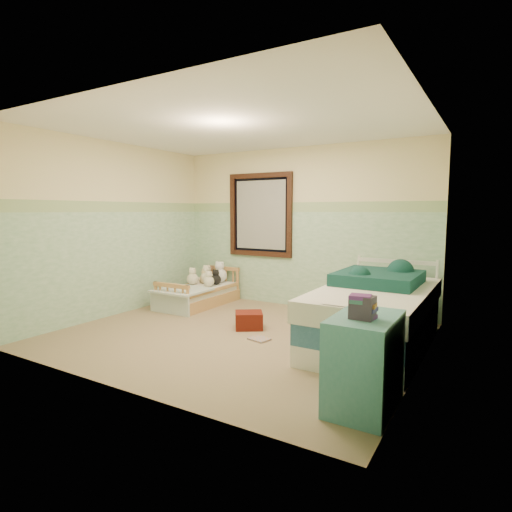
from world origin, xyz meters
The scene contains 30 objects.
floor centered at (0.00, 0.00, -0.01)m, with size 4.20×3.60×0.02m, color #7F6D51.
ceiling centered at (0.00, 0.00, 2.51)m, with size 4.20×3.60×0.02m, color white.
wall_back centered at (0.00, 1.80, 1.25)m, with size 4.20×0.04×2.50m, color beige.
wall_front centered at (0.00, -1.80, 1.25)m, with size 4.20×0.04×2.50m, color beige.
wall_left centered at (-2.10, 0.00, 1.25)m, with size 0.04×3.60×2.50m, color beige.
wall_right centered at (2.10, 0.00, 1.25)m, with size 0.04×3.60×2.50m, color beige.
wainscot_mint centered at (0.00, 1.79, 0.75)m, with size 4.20×0.01×1.50m, color #78AB84.
border_strip centered at (0.00, 1.79, 1.57)m, with size 4.20×0.01×0.15m, color #588657.
window_frame centered at (-0.70, 1.76, 1.45)m, with size 1.16×0.06×1.36m, color black.
window_blinds centered at (-0.70, 1.77, 1.45)m, with size 0.92×0.01×1.12m, color #B4B4B2.
toddler_bed_frame centered at (-1.43, 1.05, 0.09)m, with size 0.68×1.37×0.18m, color #B97E4A.
toddler_mattress centered at (-1.43, 1.05, 0.24)m, with size 0.63×1.31×0.12m, color white.
patchwork_quilt centered at (-1.43, 0.62, 0.31)m, with size 0.74×0.68×0.03m, color #91BCDE.
plush_bed_brown centered at (-1.58, 1.55, 0.39)m, with size 0.19×0.19×0.19m, color brown.
plush_bed_white centered at (-1.38, 1.55, 0.42)m, with size 0.24×0.24×0.24m, color white.
plush_bed_tan centered at (-1.53, 1.33, 0.38)m, with size 0.17×0.17×0.17m, color #E1C489.
plush_bed_dark centered at (-1.30, 1.33, 0.38)m, with size 0.17×0.17×0.17m, color black.
plush_floor_cream centered at (-1.69, 1.29, 0.13)m, with size 0.27×0.27×0.27m, color beige.
plush_floor_tan centered at (-1.88, 0.95, 0.11)m, with size 0.22×0.22×0.22m, color #E1C489.
twin_bed_frame centered at (1.55, 0.46, 0.11)m, with size 1.07×2.14×0.22m, color silver.
twin_boxspring centered at (1.55, 0.46, 0.33)m, with size 1.07×2.14×0.22m, color navy.
twin_mattress centered at (1.55, 0.46, 0.55)m, with size 1.11×2.18×0.22m, color white.
teal_blanket centered at (1.50, 0.76, 0.73)m, with size 0.91×0.96×0.14m, color #0F3433.
dresser centered at (1.86, -1.05, 0.36)m, with size 0.45×0.72×0.72m, color teal.
book_stack centered at (1.86, -1.15, 0.81)m, with size 0.17×0.13×0.17m, color #543738.
red_pillow centered at (-0.03, 0.32, 0.11)m, with size 0.35×0.30×0.22m, color maroon.
floor_book centered at (0.33, -0.03, 0.01)m, with size 0.23×0.18×0.02m, color orange.
extra_plush_0 centered at (-1.64, 1.15, 0.39)m, with size 0.19×0.19×0.19m, color beige.
extra_plush_1 centered at (-1.50, 1.35, 0.40)m, with size 0.21×0.21×0.21m, color beige.
extra_plush_2 centered at (-1.29, 1.13, 0.38)m, with size 0.17×0.17×0.17m, color beige.
Camera 1 is at (2.70, -4.10, 1.52)m, focal length 28.80 mm.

